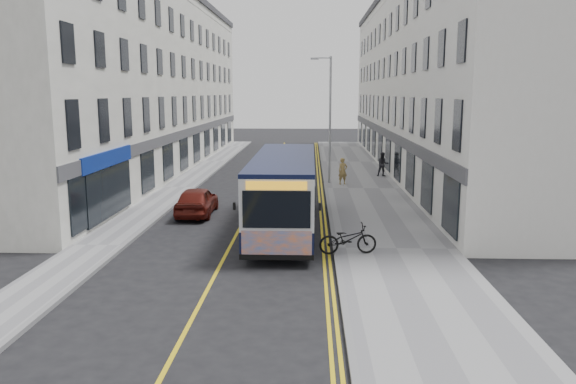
# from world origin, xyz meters

# --- Properties ---
(ground) EXTENTS (140.00, 140.00, 0.00)m
(ground) POSITION_xyz_m (0.00, 0.00, 0.00)
(ground) COLOR black
(ground) RESTS_ON ground
(pavement_east) EXTENTS (4.50, 64.00, 0.12)m
(pavement_east) POSITION_xyz_m (6.25, 12.00, 0.06)
(pavement_east) COLOR gray
(pavement_east) RESTS_ON ground
(pavement_west) EXTENTS (2.00, 64.00, 0.12)m
(pavement_west) POSITION_xyz_m (-5.00, 12.00, 0.06)
(pavement_west) COLOR gray
(pavement_west) RESTS_ON ground
(kerb_east) EXTENTS (0.18, 64.00, 0.13)m
(kerb_east) POSITION_xyz_m (4.00, 12.00, 0.07)
(kerb_east) COLOR slate
(kerb_east) RESTS_ON ground
(kerb_west) EXTENTS (0.18, 64.00, 0.13)m
(kerb_west) POSITION_xyz_m (-4.00, 12.00, 0.07)
(kerb_west) COLOR slate
(kerb_west) RESTS_ON ground
(road_centre_line) EXTENTS (0.12, 64.00, 0.01)m
(road_centre_line) POSITION_xyz_m (0.00, 12.00, 0.00)
(road_centre_line) COLOR gold
(road_centre_line) RESTS_ON ground
(road_dbl_yellow_inner) EXTENTS (0.10, 64.00, 0.01)m
(road_dbl_yellow_inner) POSITION_xyz_m (3.55, 12.00, 0.00)
(road_dbl_yellow_inner) COLOR gold
(road_dbl_yellow_inner) RESTS_ON ground
(road_dbl_yellow_outer) EXTENTS (0.10, 64.00, 0.01)m
(road_dbl_yellow_outer) POSITION_xyz_m (3.75, 12.00, 0.00)
(road_dbl_yellow_outer) COLOR gold
(road_dbl_yellow_outer) RESTS_ON ground
(terrace_east) EXTENTS (6.00, 46.00, 13.00)m
(terrace_east) POSITION_xyz_m (11.50, 21.00, 6.50)
(terrace_east) COLOR white
(terrace_east) RESTS_ON ground
(terrace_west) EXTENTS (6.00, 46.00, 13.00)m
(terrace_west) POSITION_xyz_m (-9.00, 21.00, 6.50)
(terrace_west) COLOR white
(terrace_west) RESTS_ON ground
(streetlamp) EXTENTS (1.32, 0.18, 8.00)m
(streetlamp) POSITION_xyz_m (4.17, 14.00, 4.38)
(streetlamp) COLOR #9C9EA4
(streetlamp) RESTS_ON ground
(city_bus) EXTENTS (2.56, 10.97, 3.19)m
(city_bus) POSITION_xyz_m (1.95, 1.94, 1.74)
(city_bus) COLOR black
(city_bus) RESTS_ON ground
(bicycle) EXTENTS (2.15, 1.01, 1.09)m
(bicycle) POSITION_xyz_m (4.40, -2.04, 0.66)
(bicycle) COLOR black
(bicycle) RESTS_ON pavement_east
(pedestrian_near) EXTENTS (0.71, 0.58, 1.66)m
(pedestrian_near) POSITION_xyz_m (5.07, 13.37, 0.95)
(pedestrian_near) COLOR olive
(pedestrian_near) RESTS_ON pavement_east
(pedestrian_far) EXTENTS (0.86, 0.70, 1.66)m
(pedestrian_far) POSITION_xyz_m (8.00, 16.88, 0.95)
(pedestrian_far) COLOR black
(pedestrian_far) RESTS_ON pavement_east
(car_white) EXTENTS (1.88, 4.21, 1.34)m
(car_white) POSITION_xyz_m (1.80, 21.19, 0.67)
(car_white) COLOR silver
(car_white) RESTS_ON ground
(car_maroon) EXTENTS (1.69, 4.09, 1.39)m
(car_maroon) POSITION_xyz_m (-2.38, 4.68, 0.69)
(car_maroon) COLOR #55140E
(car_maroon) RESTS_ON ground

